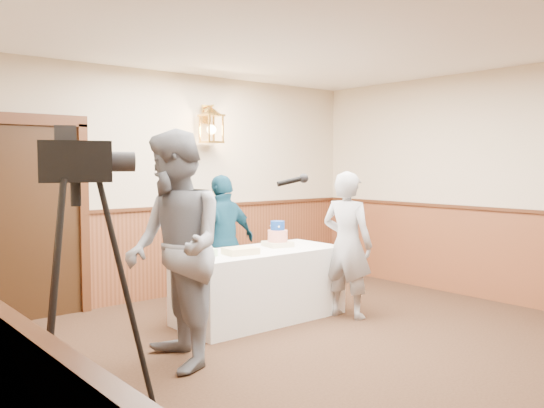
{
  "coord_description": "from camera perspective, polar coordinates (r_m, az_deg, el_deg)",
  "views": [
    {
      "loc": [
        -3.52,
        -2.86,
        1.66
      ],
      "look_at": [
        0.26,
        1.7,
        1.25
      ],
      "focal_mm": 38.0,
      "sensor_mm": 36.0,
      "label": 1
    }
  ],
  "objects": [
    {
      "name": "tv_camera_rig",
      "position": [
        4.01,
        -18.63,
        -8.47
      ],
      "size": [
        0.71,
        0.66,
        1.81
      ],
      "rotation": [
        0.0,
        0.0,
        -0.33
      ],
      "color": "black",
      "rests_on": "ground"
    },
    {
      "name": "display_table",
      "position": [
        6.21,
        -1.19,
        -7.98
      ],
      "size": [
        1.8,
        0.8,
        0.75
      ],
      "primitive_type": "cube",
      "color": "silver",
      "rests_on": "ground"
    },
    {
      "name": "tiered_cake",
      "position": [
        6.37,
        0.56,
        -3.24
      ],
      "size": [
        0.32,
        0.32,
        0.28
      ],
      "rotation": [
        0.0,
        0.0,
        -0.19
      ],
      "color": "beige",
      "rests_on": "display_table"
    },
    {
      "name": "sheet_cake_yellow",
      "position": [
        5.85,
        -3.14,
        -4.66
      ],
      "size": [
        0.35,
        0.29,
        0.07
      ],
      "primitive_type": "cube",
      "rotation": [
        0.0,
        0.0,
        -0.13
      ],
      "color": "#F9D394",
      "rests_on": "display_table"
    },
    {
      "name": "room_shell",
      "position": [
        4.79,
        6.62,
        2.27
      ],
      "size": [
        6.02,
        7.02,
        2.81
      ],
      "color": "#C5B694",
      "rests_on": "ground"
    },
    {
      "name": "ground",
      "position": [
        4.83,
        11.0,
        -16.24
      ],
      "size": [
        7.0,
        7.0,
        0.0
      ],
      "primitive_type": "plane",
      "color": "black",
      "rests_on": "ground"
    },
    {
      "name": "interviewer",
      "position": [
        4.74,
        -9.63,
        -4.43
      ],
      "size": [
        1.57,
        1.09,
        1.95
      ],
      "rotation": [
        0.0,
        0.0,
        -1.8
      ],
      "color": "slate",
      "rests_on": "ground"
    },
    {
      "name": "baker",
      "position": [
        6.28,
        7.46,
        -4.01
      ],
      "size": [
        0.51,
        0.66,
        1.58
      ],
      "primitive_type": "imported",
      "rotation": [
        0.0,
        0.0,
        1.83
      ],
      "color": "gray",
      "rests_on": "ground"
    },
    {
      "name": "assistant_p",
      "position": [
        6.65,
        -4.81,
        -3.74
      ],
      "size": [
        0.95,
        0.5,
        1.54
      ],
      "primitive_type": "imported",
      "rotation": [
        0.0,
        0.0,
        3.28
      ],
      "color": "#113C52",
      "rests_on": "ground"
    },
    {
      "name": "sheet_cake_green",
      "position": [
        5.79,
        -7.29,
        -4.76
      ],
      "size": [
        0.34,
        0.29,
        0.07
      ],
      "primitive_type": "cube",
      "rotation": [
        0.0,
        0.0,
        -0.15
      ],
      "color": "#A7EDA9",
      "rests_on": "display_table"
    }
  ]
}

